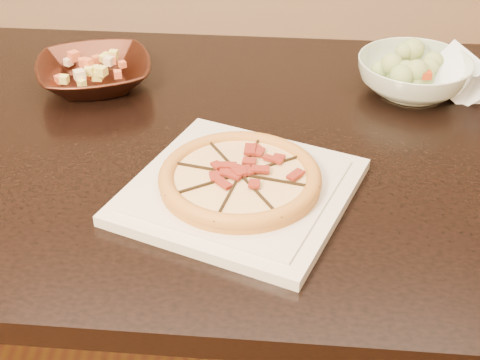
{
  "coord_description": "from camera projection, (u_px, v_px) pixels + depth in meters",
  "views": [
    {
      "loc": [
        0.0,
        -1.21,
        1.36
      ],
      "look_at": [
        -0.01,
        -0.36,
        0.78
      ],
      "focal_mm": 50.0,
      "sensor_mm": 36.0,
      "label": 1
    }
  ],
  "objects": [
    {
      "name": "floor",
      "position": [
        246.0,
        346.0,
        1.77
      ],
      "size": [
        4.0,
        4.0,
        0.02
      ],
      "primitive_type": "cube",
      "color": "brown",
      "rests_on": "ground"
    },
    {
      "name": "bronze_bowl",
      "position": [
        95.0,
        74.0,
        1.34
      ],
      "size": [
        0.28,
        0.28,
        0.06
      ],
      "primitive_type": "imported",
      "rotation": [
        0.0,
        0.0,
        0.25
      ],
      "color": "#401F15",
      "rests_on": "dining_table"
    },
    {
      "name": "mixed_dish",
      "position": [
        92.0,
        55.0,
        1.31
      ],
      "size": [
        0.12,
        0.11,
        0.03
      ],
      "color": "beige",
      "rests_on": "bronze_bowl"
    },
    {
      "name": "pizza",
      "position": [
        240.0,
        178.0,
        1.02
      ],
      "size": [
        0.25,
        0.25,
        0.03
      ],
      "color": "gold",
      "rests_on": "plate"
    },
    {
      "name": "salad_bowl",
      "position": [
        413.0,
        76.0,
        1.31
      ],
      "size": [
        0.27,
        0.27,
        0.07
      ],
      "primitive_type": "imported",
      "rotation": [
        0.0,
        0.0,
        -0.26
      ],
      "color": "silver",
      "rests_on": "dining_table"
    },
    {
      "name": "dining_table",
      "position": [
        202.0,
        182.0,
        1.25
      ],
      "size": [
        1.51,
        1.03,
        0.75
      ],
      "color": "black",
      "rests_on": "floor"
    },
    {
      "name": "salad",
      "position": [
        416.0,
        51.0,
        1.28
      ],
      "size": [
        0.1,
        0.11,
        0.04
      ],
      "color": "#A5BC75",
      "rests_on": "salad_bowl"
    },
    {
      "name": "plate",
      "position": [
        240.0,
        190.0,
        1.04
      ],
      "size": [
        0.43,
        0.43,
        0.02
      ],
      "color": "silver",
      "rests_on": "dining_table"
    },
    {
      "name": "cling_film",
      "position": [
        469.0,
        80.0,
        1.32
      ],
      "size": [
        0.21,
        0.19,
        0.05
      ],
      "primitive_type": null,
      "rotation": [
        0.0,
        0.0,
        0.35
      ],
      "color": "white",
      "rests_on": "dining_table"
    }
  ]
}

